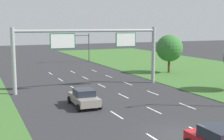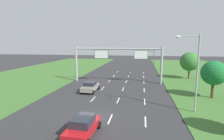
{
  "view_description": "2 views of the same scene",
  "coord_description": "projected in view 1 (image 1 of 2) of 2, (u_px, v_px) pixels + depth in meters",
  "views": [
    {
      "loc": [
        -12.0,
        -16.28,
        7.23
      ],
      "look_at": [
        1.15,
        13.54,
        2.53
      ],
      "focal_mm": 50.0,
      "sensor_mm": 36.0,
      "label": 1
    },
    {
      "loc": [
        4.76,
        -16.43,
        7.47
      ],
      "look_at": [
        -0.95,
        16.73,
        2.5
      ],
      "focal_mm": 28.0,
      "sensor_mm": 36.0,
      "label": 2
    }
  ],
  "objects": [
    {
      "name": "traffic_light_mast",
      "position": [
        79.0,
        43.0,
        60.36
      ],
      "size": [
        4.76,
        0.49,
        5.6
      ],
      "color": "#47494F",
      "rests_on": "ground_plane"
    },
    {
      "name": "car_lead_silver",
      "position": [
        84.0,
        98.0,
        27.96
      ],
      "size": [
        2.24,
        4.3,
        1.57
      ],
      "rotation": [
        0.0,
        0.0,
        -0.03
      ],
      "color": "gray",
      "rests_on": "ground_plane"
    },
    {
      "name": "roadside_tree_far",
      "position": [
        169.0,
        48.0,
        46.99
      ],
      "size": [
        4.04,
        4.04,
        5.81
      ],
      "color": "#513823",
      "rests_on": "ground_plane"
    },
    {
      "name": "ground_plane",
      "position": [
        179.0,
        136.0,
        20.57
      ],
      "size": [
        200.0,
        200.0,
        0.0
      ],
      "primitive_type": "plane",
      "color": "#2D2D30"
    },
    {
      "name": "sign_gantry",
      "position": [
        91.0,
        46.0,
        35.45
      ],
      "size": [
        17.24,
        0.44,
        7.0
      ],
      "color": "#9EA0A5",
      "rests_on": "ground_plane"
    },
    {
      "name": "lane_dashes_inner_right",
      "position": [
        154.0,
        110.0,
        26.7
      ],
      "size": [
        0.14,
        50.4,
        0.01
      ],
      "color": "white",
      "rests_on": "ground_plane"
    },
    {
      "name": "lane_dashes_inner_left",
      "position": [
        117.0,
        115.0,
        25.3
      ],
      "size": [
        0.14,
        50.4,
        0.01
      ],
      "color": "white",
      "rests_on": "ground_plane"
    },
    {
      "name": "lane_dashes_slip",
      "position": [
        187.0,
        106.0,
        28.1
      ],
      "size": [
        0.14,
        50.4,
        0.01
      ],
      "color": "white",
      "rests_on": "ground_plane"
    }
  ]
}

